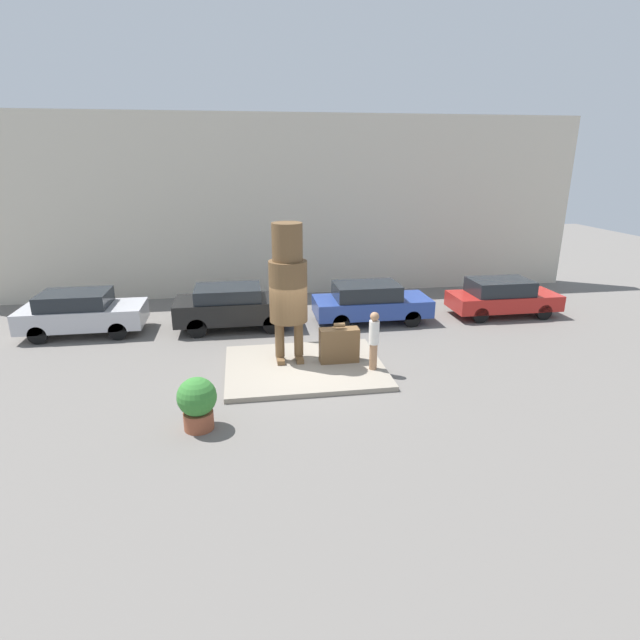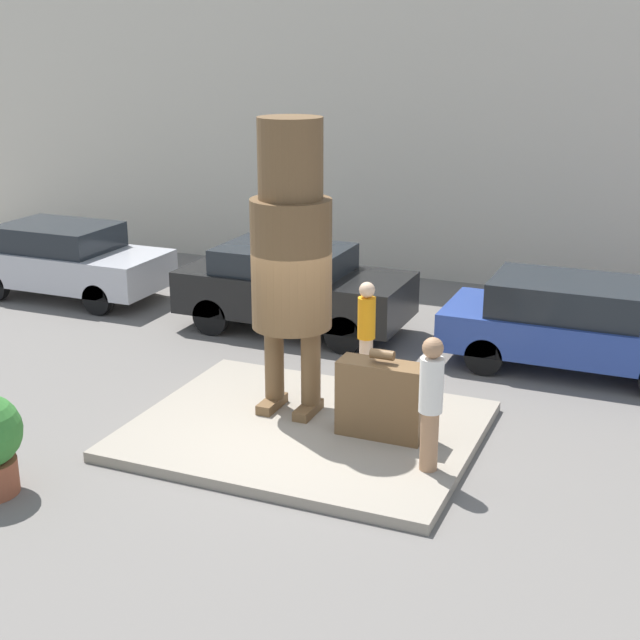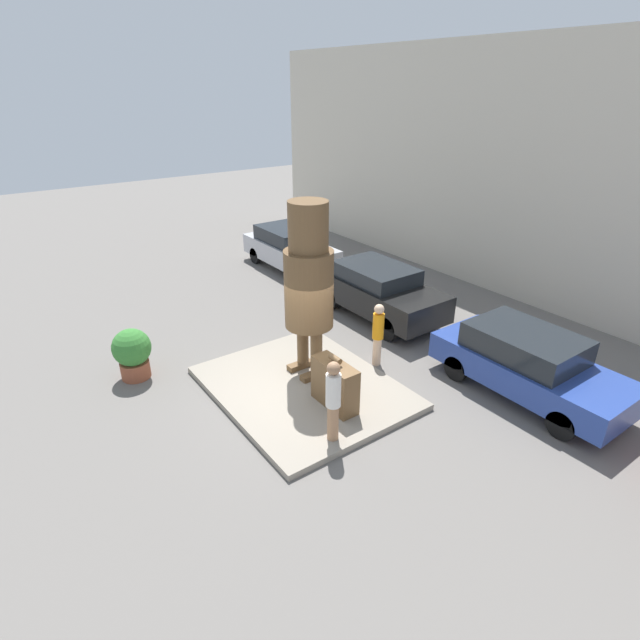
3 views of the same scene
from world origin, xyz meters
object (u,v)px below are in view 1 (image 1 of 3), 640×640
Objects in this scene: planter_pot at (197,402)px; tourist at (374,338)px; statue_figure at (288,283)px; worker_hivis at (299,318)px; parked_car_red at (502,297)px; parked_car_black at (233,306)px; giant_suitcase at (339,345)px; parked_car_blue at (370,302)px; parked_car_silver at (81,312)px.

tourist is at bearing 26.48° from planter_pot.
worker_hivis is at bearing 74.03° from statue_figure.
worker_hivis is at bearing -167.20° from parked_car_red.
tourist is (2.36, -1.07, -1.49)m from statue_figure.
parked_car_black is at bearing 83.78° from planter_pot.
tourist reaches higher than giant_suitcase.
parked_car_blue is 5.43m from parked_car_red.
parked_car_black is 7.25m from planter_pot.
parked_car_silver is 7.86m from worker_hivis.
giant_suitcase is 0.96× the size of planter_pot.
parked_car_blue is at bearing -1.51° from parked_car_silver.
parked_car_silver is 15.95m from parked_car_red.
parked_car_silver reaches higher than parked_car_red.
tourist is at bearing -24.34° from statue_figure.
parked_car_silver is 3.28× the size of planter_pot.
parked_car_red is 2.54× the size of worker_hivis.
worker_hivis reaches higher than parked_car_black.
worker_hivis reaches higher than planter_pot.
statue_figure is at bearing -29.14° from parked_car_silver.
worker_hivis is (-2.97, -1.91, 0.11)m from parked_car_blue.
tourist reaches higher than parked_car_silver.
parked_car_silver is at bearing 178.99° from parked_car_red.
tourist is 0.41× the size of parked_car_red.
worker_hivis is (2.98, 5.22, 0.22)m from planter_pot.
worker_hivis is (-8.40, -1.91, 0.14)m from parked_car_red.
parked_car_silver is at bearing 152.02° from tourist.
worker_hivis reaches higher than parked_car_silver.
parked_car_silver is 0.96× the size of parked_car_blue.
giant_suitcase is 8.43m from parked_car_red.
parked_car_red is (15.95, -0.28, -0.05)m from parked_car_silver.
tourist is at bearing -39.05° from giant_suitcase.
worker_hivis reaches higher than parked_car_blue.
parked_car_red is at bearing -1.01° from parked_car_silver.
tourist is at bearing -27.98° from parked_car_silver.
parked_car_black is 2.56× the size of worker_hivis.
tourist is 1.36× the size of planter_pot.
parked_car_red is at bearing -0.43° from parked_car_black.
parked_car_black reaches higher than planter_pot.
tourist is at bearing -103.31° from parked_car_blue.
statue_figure is 5.35m from parked_car_blue.
statue_figure is 2.46m from worker_hivis.
planter_pot is at bearing -129.87° from parked_car_blue.
planter_pot is at bearing -141.75° from giant_suitcase.
statue_figure reaches higher than parked_car_red.
giant_suitcase is 5.04m from planter_pot.
giant_suitcase is at bearing -26.68° from parked_car_silver.
statue_figure reaches higher than parked_car_black.
parked_car_black is at bearing 127.87° from giant_suitcase.
parked_car_black is at bearing 137.84° from worker_hivis.
worker_hivis is (-0.98, 2.09, 0.24)m from giant_suitcase.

